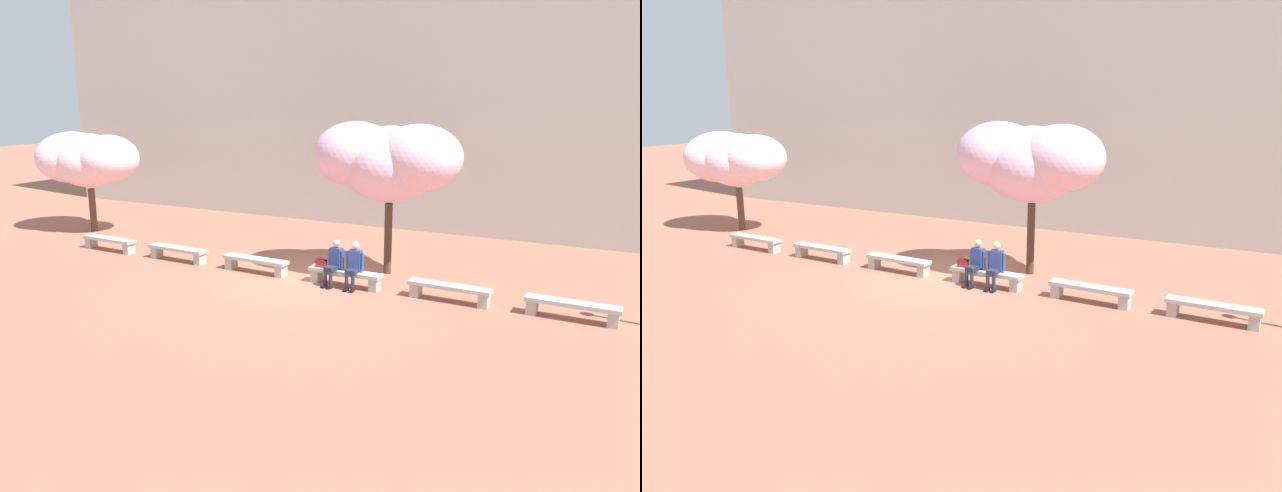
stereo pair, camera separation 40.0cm
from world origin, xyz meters
The scene contains 13 objects.
ground_plane centered at (0.00, 0.00, 0.00)m, with size 100.00×100.00×0.00m, color #9E604C.
building_facade centered at (0.00, 9.79, 5.34)m, with size 33.71×4.00×10.67m, color #B7B2A8.
stone_bench_west_end centered at (-7.36, 0.00, 0.31)m, with size 2.16×0.50×0.45m.
stone_bench_near_west centered at (-4.41, 0.00, 0.31)m, with size 2.16×0.50×0.45m.
stone_bench_center centered at (-1.47, 0.00, 0.31)m, with size 2.16×0.50×0.45m.
stone_bench_near_east centered at (1.47, 0.00, 0.31)m, with size 2.16×0.50×0.45m.
stone_bench_east_end centered at (4.41, 0.00, 0.31)m, with size 2.16×0.50×0.45m.
stone_bench_far_east centered at (7.36, 0.00, 0.31)m, with size 2.16×0.50×0.45m.
person_seated_left centered at (1.17, -0.05, 0.70)m, with size 0.50×0.72×1.29m.
person_seated_right centered at (1.76, -0.05, 0.70)m, with size 0.51×0.69×1.29m.
handbag centered at (0.73, -0.01, 0.58)m, with size 0.30×0.15×0.34m.
cherry_tree_main centered at (2.03, 1.59, 3.38)m, with size 4.33×3.12×4.44m.
cherry_tree_secondary centered at (-10.33, 2.06, 2.80)m, with size 4.28×2.81×3.80m.
Camera 2 is at (8.77, -14.87, 5.18)m, focal length 35.00 mm.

